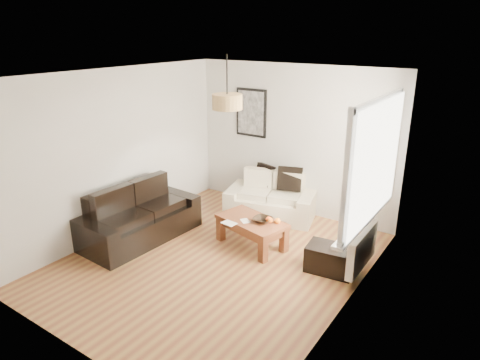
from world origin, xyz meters
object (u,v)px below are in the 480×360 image
Objects in this scene: loveseat_cream at (271,196)px; ottoman at (330,259)px; sofa_leather at (139,214)px; coffee_table at (252,232)px.

loveseat_cream is 1.96m from ottoman.
loveseat_cream is 2.27m from sofa_leather.
loveseat_cream reaches higher than ottoman.
coffee_table reaches higher than ottoman.
loveseat_cream is at bearing -31.40° from sofa_leather.
sofa_leather reaches higher than loveseat_cream.
ottoman is (1.28, -0.01, -0.03)m from coffee_table.
ottoman is at bearing -72.40° from sofa_leather.
loveseat_cream is 1.42× the size of coffee_table.
ottoman is (1.60, -1.12, -0.19)m from loveseat_cream.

